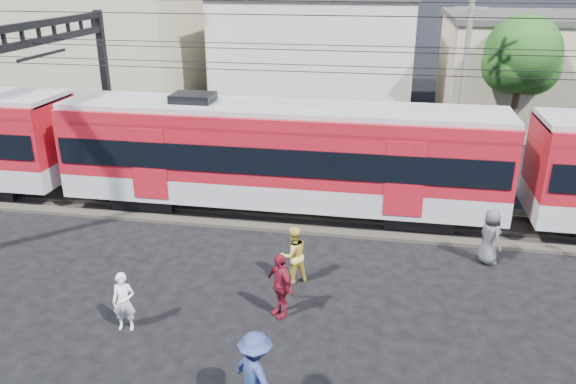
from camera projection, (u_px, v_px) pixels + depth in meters
The scene contains 15 objects.
ground at pixel (261, 344), 13.92m from camera, with size 120.00×120.00×0.00m, color black.
track_bed at pixel (308, 213), 21.21m from camera, with size 70.00×3.40×0.12m, color #2D2823.
rail_near at pixel (305, 219), 20.48m from camera, with size 70.00×0.12×0.12m, color #59544C.
rail_far at pixel (310, 203), 21.85m from camera, with size 70.00×0.12×0.12m, color #59544C.
commuter_train at pixel (286, 153), 20.48m from camera, with size 50.30×3.08×4.17m.
catenary at pixel (78, 71), 20.74m from camera, with size 70.00×9.30×7.52m.
building_west at pixel (88, 34), 36.91m from camera, with size 14.28×10.20×9.30m.
building_midwest at pixel (319, 49), 37.58m from camera, with size 12.24×12.24×7.30m.
utility_pole_mid at pixel (465, 69), 24.98m from camera, with size 1.80×0.24×8.50m.
tree_near at pixel (526, 57), 27.24m from camera, with size 3.82×3.64×6.72m.
pedestrian_a at pixel (124, 302), 14.25m from camera, with size 0.59×0.38×1.61m, color white.
pedestrian_b at pixel (293, 255), 16.43m from camera, with size 0.85×0.67×1.76m, color #E4C147.
pedestrian_c at pixel (256, 374), 11.44m from camera, with size 1.26×0.73×1.95m, color navy.
pedestrian_d at pixel (280, 285), 14.78m from camera, with size 1.08×0.45×1.84m, color maroon.
pedestrian_e at pixel (490, 237), 17.48m from camera, with size 0.88×0.57×1.81m, color #4B4C50.
Camera 1 is at (2.67, -11.23, 8.68)m, focal length 35.00 mm.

